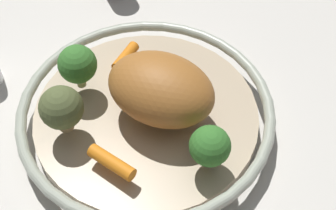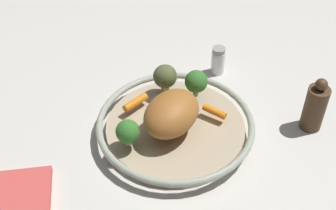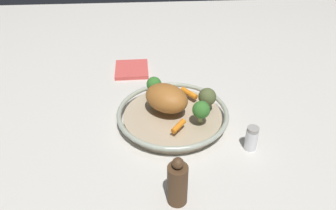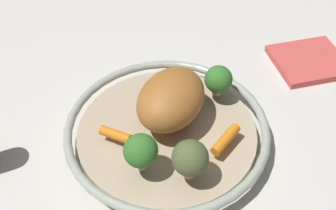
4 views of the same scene
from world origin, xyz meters
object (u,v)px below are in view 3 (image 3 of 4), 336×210
broccoli_floret_small (154,84)px  pepper_mill (177,183)px  baby_carrot_back (189,93)px  broccoli_floret_mid (201,110)px  broccoli_floret_large (207,97)px  dish_towel (132,69)px  roast_chicken_piece (166,98)px  serving_bowl (173,116)px  salt_shaker (252,138)px  baby_carrot_right (178,126)px

broccoli_floret_small → pepper_mill: bearing=-174.6°
baby_carrot_back → broccoli_floret_mid: broccoli_floret_mid is taller
broccoli_floret_large → dish_towel: size_ratio=0.47×
roast_chicken_piece → broccoli_floret_small: (0.09, 0.03, -0.01)m
baby_carrot_back → broccoli_floret_mid: 0.14m
serving_bowl → pepper_mill: (-0.30, 0.01, 0.04)m
broccoli_floret_large → dish_towel: 0.41m
dish_towel → broccoli_floret_large: bearing=-143.6°
broccoli_floret_mid → pepper_mill: size_ratio=0.49×
baby_carrot_back → salt_shaker: (-0.22, -0.15, -0.01)m
serving_bowl → broccoli_floret_mid: broccoli_floret_mid is taller
broccoli_floret_mid → pepper_mill: 0.26m
baby_carrot_back → broccoli_floret_small: bearing=78.4°
broccoli_floret_mid → salt_shaker: bearing=-121.8°
baby_carrot_right → baby_carrot_back: (0.17, -0.05, 0.00)m
broccoli_floret_mid → dish_towel: bearing=28.3°
broccoli_floret_small → broccoli_floret_large: 0.18m
baby_carrot_right → salt_shaker: (-0.05, -0.20, -0.01)m
roast_chicken_piece → baby_carrot_right: (-0.10, -0.03, -0.03)m
roast_chicken_piece → baby_carrot_back: bearing=-48.2°
serving_bowl → salt_shaker: bearing=-123.7°
baby_carrot_right → salt_shaker: bearing=-104.5°
broccoli_floret_small → salt_shaker: size_ratio=0.78×
baby_carrot_back → pepper_mill: pepper_mill is taller
baby_carrot_back → broccoli_floret_small: 0.12m
serving_bowl → baby_carrot_right: 0.09m
roast_chicken_piece → broccoli_floret_mid: size_ratio=2.11×
salt_shaker → pepper_mill: (-0.17, 0.22, 0.02)m
pepper_mill → dish_towel: bearing=10.6°
baby_carrot_back → dish_towel: size_ratio=0.45×
broccoli_floret_large → salt_shaker: (-0.15, -0.10, -0.04)m
roast_chicken_piece → broccoli_floret_large: 0.12m
serving_bowl → broccoli_floret_large: broccoli_floret_large is taller
baby_carrot_back → broccoli_floret_small: size_ratio=1.10×
broccoli_floret_large → dish_towel: bearing=36.4°
roast_chicken_piece → serving_bowl: bearing=-121.6°
broccoli_floret_mid → salt_shaker: 0.16m
baby_carrot_right → roast_chicken_piece: bearing=15.6°
roast_chicken_piece → broccoli_floret_small: size_ratio=2.43×
broccoli_floret_large → broccoli_floret_mid: bearing=156.7°
baby_carrot_right → serving_bowl: bearing=6.0°
salt_shaker → pepper_mill: pepper_mill is taller
serving_bowl → salt_shaker: 0.25m
dish_towel → broccoli_floret_mid: bearing=-151.7°
baby_carrot_right → pepper_mill: size_ratio=0.40×
baby_carrot_right → baby_carrot_back: bearing=-16.8°
broccoli_floret_small → baby_carrot_back: bearing=-101.6°
broccoli_floret_mid → broccoli_floret_large: size_ratio=0.99×
serving_bowl → roast_chicken_piece: roast_chicken_piece is taller
serving_bowl → salt_shaker: (-0.14, -0.21, 0.01)m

